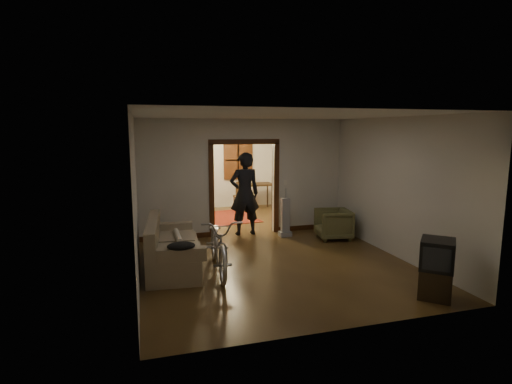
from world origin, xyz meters
name	(u,v)px	position (x,y,z in m)	size (l,w,h in m)	color
floor	(252,242)	(0.00, 0.00, 0.00)	(5.00, 8.50, 0.01)	#392612
ceiling	(252,118)	(0.00, 0.00, 2.80)	(5.00, 8.50, 0.01)	white
wall_back	(217,165)	(0.00, 4.25, 1.40)	(5.00, 0.02, 2.80)	beige
wall_left	(136,186)	(-2.50, 0.00, 1.40)	(0.02, 8.50, 2.80)	beige
wall_right	(352,178)	(2.50, 0.00, 1.40)	(0.02, 8.50, 2.80)	beige
partition_wall	(244,177)	(0.00, 0.75, 1.40)	(5.00, 0.14, 2.80)	beige
door_casing	(244,190)	(0.00, 0.75, 1.10)	(1.74, 0.20, 2.32)	#391D0D
far_window	(238,160)	(0.70, 4.21, 1.55)	(0.98, 0.06, 1.28)	black
chandelier	(228,137)	(0.00, 2.50, 2.35)	(0.24, 0.24, 0.24)	#FFE0A5
light_switch	(286,182)	(1.05, 0.68, 1.25)	(0.08, 0.01, 0.12)	silver
sofa	(174,244)	(-1.87, -1.29, 0.47)	(0.91, 2.02, 0.93)	#73684D
rolled_paper	(178,236)	(-1.77, -0.99, 0.53)	(0.10, 0.10, 0.84)	beige
jacket	(181,246)	(-1.82, -2.20, 0.68)	(0.46, 0.34, 0.13)	black
bicycle	(219,243)	(-1.10, -1.69, 0.52)	(0.69, 1.98, 1.04)	silver
armchair	(333,224)	(1.90, -0.28, 0.35)	(0.75, 0.77, 0.70)	brown
tv_stand	(435,283)	(1.86, -3.74, 0.23)	(0.51, 0.46, 0.46)	black
crt_tv	(437,254)	(1.86, -3.74, 0.68)	(0.53, 0.47, 0.46)	black
vacuum	(285,217)	(0.89, 0.24, 0.47)	(0.29, 0.23, 0.93)	gray
person	(245,194)	(0.00, 0.68, 1.01)	(0.73, 0.48, 2.01)	black
oriental_rug	(227,217)	(-0.01, 2.65, 0.01)	(1.47, 1.93, 0.01)	#62140F
locker	(183,184)	(-1.15, 3.84, 0.87)	(0.87, 0.48, 1.74)	#213620
globe	(182,150)	(-1.15, 3.84, 1.94)	(0.27, 0.27, 0.27)	#1E5972
desk	(255,197)	(1.11, 3.60, 0.41)	(1.11, 0.62, 0.82)	black
desk_chair	(241,196)	(0.57, 3.34, 0.49)	(0.43, 0.43, 0.97)	black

